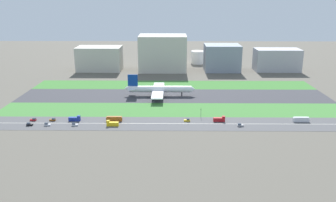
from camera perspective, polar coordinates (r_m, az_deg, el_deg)
name	(u,v)px	position (r m, az deg, el deg)	size (l,w,h in m)	color
ground_plane	(174,96)	(321.31, 0.95, 0.85)	(800.00, 800.00, 0.00)	#5B564C
runway	(174,96)	(321.29, 0.95, 0.86)	(280.00, 46.00, 0.10)	#38383D
grass_median_north	(174,85)	(360.90, 0.91, 2.65)	(280.00, 36.00, 0.10)	#3D7A33
grass_median_south	(174,110)	(282.09, 0.99, -1.42)	(280.00, 36.00, 0.10)	#427F38
highway	(174,124)	(251.89, 1.03, -3.70)	(280.00, 28.00, 0.10)	#4C4C4F
highway_centerline	(174,124)	(251.87, 1.03, -3.69)	(266.00, 0.50, 0.01)	silver
airliner	(159,89)	(319.87, -1.55, 1.93)	(65.00, 56.00, 19.70)	white
truck_1	(219,119)	(258.39, 8.35, -2.96)	(8.40, 2.50, 4.00)	#B2191E
truck_0	(112,124)	(250.13, -9.03, -3.67)	(8.40, 2.50, 4.00)	yellow
car_4	(29,124)	(266.53, -21.59, -3.56)	(4.40, 1.80, 2.00)	black
car_2	(33,120)	(275.57, -21.02, -2.84)	(4.40, 1.80, 2.00)	#B2191E
car_0	(47,124)	(262.02, -19.03, -3.63)	(4.40, 1.80, 2.00)	silver
car_6	(75,125)	(256.18, -14.93, -3.72)	(4.40, 1.80, 2.00)	silver
car_3	(53,120)	(270.65, -18.20, -2.90)	(4.40, 1.80, 2.00)	brown
truck_2	(75,119)	(265.62, -14.89, -2.81)	(8.40, 2.50, 4.00)	navy
car_5	(187,120)	(256.53, 3.15, -3.13)	(4.40, 1.80, 2.00)	yellow
car_1	(240,125)	(251.55, 11.65, -3.87)	(4.40, 1.80, 2.00)	#99999E
bus_1	(114,119)	(259.38, -8.73, -2.87)	(11.60, 2.50, 3.50)	brown
bus_0	(301,119)	(272.73, 20.80, -2.82)	(11.60, 2.50, 3.50)	silver
traffic_light	(201,112)	(263.63, 5.37, -1.85)	(0.36, 0.50, 7.20)	#4C4C51
terminal_building	(100,59)	(438.28, -11.06, 6.78)	(53.18, 30.95, 28.81)	beige
hangar_building	(163,53)	(428.36, -0.86, 7.80)	(56.72, 39.21, 42.69)	beige
office_tower	(222,58)	(433.43, 8.75, 6.96)	(42.22, 34.32, 31.43)	gray
cargo_warehouse	(277,60)	(448.13, 17.27, 6.40)	(53.56, 26.99, 26.49)	#B2B2B7
fuel_tank_west	(176,57)	(474.72, 1.34, 7.13)	(19.64, 19.64, 17.26)	silver
fuel_tank_centre	(197,57)	(475.94, 4.80, 7.09)	(17.22, 17.22, 17.09)	silver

